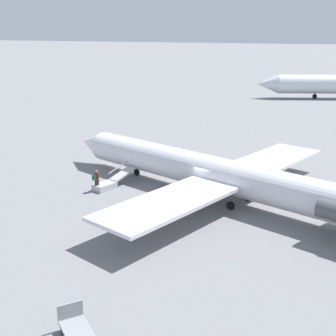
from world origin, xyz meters
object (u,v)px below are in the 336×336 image
at_px(airplane_main, 223,175).
at_px(passenger, 96,179).
at_px(boarding_stairs, 108,184).
at_px(luggage_cart, 77,331).

relative_size(airplane_main, passenger, 16.80).
xyz_separation_m(boarding_stairs, luggage_cart, (-6.89, 17.53, 0.09)).
bearing_deg(airplane_main, passenger, 30.04).
bearing_deg(luggage_cart, airplane_main, -52.95).
relative_size(boarding_stairs, luggage_cart, 1.75).
xyz_separation_m(airplane_main, passenger, (9.70, 1.19, -0.96)).
bearing_deg(airplane_main, luggage_cart, 105.75).
height_order(passenger, luggage_cart, passenger).
bearing_deg(passenger, boarding_stairs, -5.71).
xyz_separation_m(passenger, luggage_cart, (-7.42, 16.56, -0.54)).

